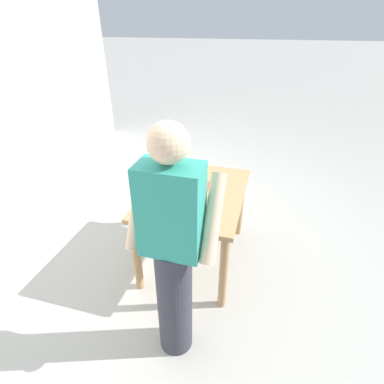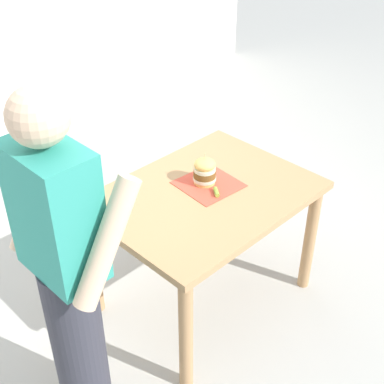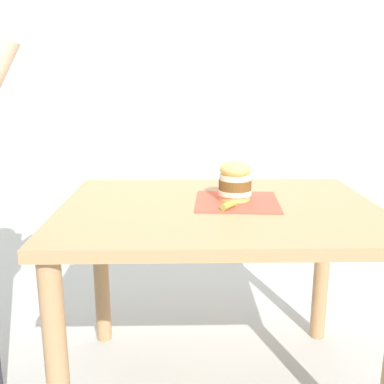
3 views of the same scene
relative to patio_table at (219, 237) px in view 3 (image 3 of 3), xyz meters
The scene contains 4 objects.
patio_table is the anchor object (origin of this frame).
serving_paper 0.15m from the patio_table, 59.79° to the right, with size 0.30×0.30×0.00m, color #D64C38.
sandwich 0.22m from the patio_table, 43.54° to the right, with size 0.13×0.13×0.18m.
pickle_spear 0.15m from the patio_table, 154.66° to the right, with size 0.02×0.02×0.07m, color #8EA83D.
Camera 3 is at (-1.56, 0.13, 1.21)m, focal length 42.00 mm.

